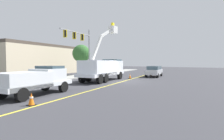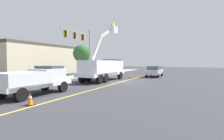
# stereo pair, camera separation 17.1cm
# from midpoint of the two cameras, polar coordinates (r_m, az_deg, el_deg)

# --- Properties ---
(ground) EXTENTS (120.00, 120.00, 0.00)m
(ground) POSITION_cam_midpoint_polar(r_m,az_deg,el_deg) (21.35, 3.71, -3.70)
(ground) COLOR #38383D
(sidewalk_far_side) EXTENTS (59.68, 14.24, 0.12)m
(sidewalk_far_side) POSITION_cam_midpoint_polar(r_m,az_deg,el_deg) (25.94, -14.98, -2.51)
(sidewalk_far_side) COLOR #9E9E99
(sidewalk_far_side) RESTS_ON ground
(lane_centre_stripe) EXTENTS (49.23, 9.07, 0.01)m
(lane_centre_stripe) POSITION_cam_midpoint_polar(r_m,az_deg,el_deg) (21.35, 3.71, -3.69)
(lane_centre_stripe) COLOR yellow
(lane_centre_stripe) RESTS_ON ground
(utility_bucket_truck) EXTENTS (8.51, 3.92, 7.27)m
(utility_bucket_truck) POSITION_cam_midpoint_polar(r_m,az_deg,el_deg) (22.05, -2.52, 0.72)
(utility_bucket_truck) COLOR white
(utility_bucket_truck) RESTS_ON ground
(service_pickup_truck) EXTENTS (5.88, 3.06, 2.06)m
(service_pickup_truck) POSITION_cam_midpoint_polar(r_m,az_deg,el_deg) (13.72, -23.36, -2.81)
(service_pickup_truck) COLOR silver
(service_pickup_truck) RESTS_ON ground
(passing_minivan) EXTENTS (5.06, 2.73, 1.69)m
(passing_minivan) POSITION_cam_midpoint_polar(r_m,az_deg,el_deg) (28.59, 13.68, -0.18)
(passing_minivan) COLOR silver
(passing_minivan) RESTS_ON ground
(traffic_cone_leading) EXTENTS (0.40, 0.40, 0.70)m
(traffic_cone_leading) POSITION_cam_midpoint_polar(r_m,az_deg,el_deg) (10.75, -24.42, -8.49)
(traffic_cone_leading) COLOR black
(traffic_cone_leading) RESTS_ON ground
(traffic_cone_mid_front) EXTENTS (0.40, 0.40, 0.74)m
(traffic_cone_mid_front) POSITION_cam_midpoint_polar(r_m,az_deg,el_deg) (25.11, 6.08, -1.91)
(traffic_cone_mid_front) COLOR black
(traffic_cone_mid_front) RESTS_ON ground
(traffic_signal_mast) EXTENTS (6.99, 1.46, 7.57)m
(traffic_signal_mast) POSITION_cam_midpoint_polar(r_m,az_deg,el_deg) (27.70, -9.54, 8.68)
(traffic_signal_mast) COLOR gray
(traffic_signal_mast) RESTS_ON ground
(commercial_building_backdrop) EXTENTS (19.72, 11.29, 5.53)m
(commercial_building_backdrop) POSITION_cam_midpoint_polar(r_m,az_deg,el_deg) (37.13, -22.21, 3.12)
(commercial_building_backdrop) COLOR beige
(commercial_building_backdrop) RESTS_ON ground
(street_tree_right) EXTENTS (3.14, 3.14, 5.38)m
(street_tree_right) POSITION_cam_midpoint_polar(r_m,az_deg,el_deg) (32.08, -9.50, 5.19)
(street_tree_right) COLOR brown
(street_tree_right) RESTS_ON ground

